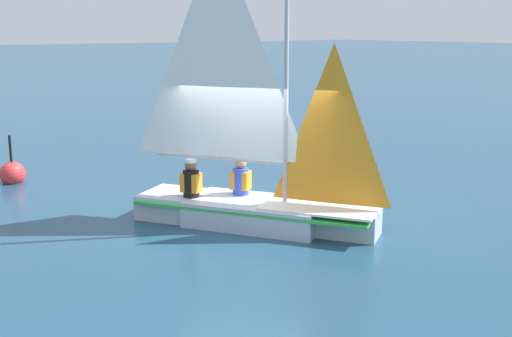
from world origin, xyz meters
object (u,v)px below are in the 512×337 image
(buoy_marker, at_px, (12,174))
(sailboat_main, at_px, (252,183))
(sailor_helm, at_px, (241,185))
(sailor_crew, at_px, (191,188))

(buoy_marker, bearing_deg, sailboat_main, 23.23)
(sailor_helm, height_order, buoy_marker, sailor_helm)
(sailboat_main, xyz_separation_m, buoy_marker, (-5.95, -2.56, -0.58))
(sailor_crew, xyz_separation_m, buoy_marker, (-5.07, -1.80, -0.42))
(sailboat_main, xyz_separation_m, sailor_crew, (-0.88, -0.76, -0.16))
(buoy_marker, bearing_deg, sailor_crew, 19.51)
(sailboat_main, distance_m, sailor_crew, 1.18)
(sailor_crew, bearing_deg, buoy_marker, 167.11)
(sailor_helm, xyz_separation_m, buoy_marker, (-5.47, -2.64, -0.42))
(sailboat_main, relative_size, buoy_marker, 4.39)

